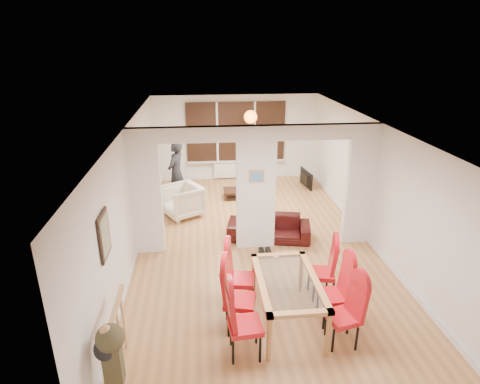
{
  "coord_description": "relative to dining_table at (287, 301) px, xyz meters",
  "views": [
    {
      "loc": [
        -1.09,
        -7.56,
        4.17
      ],
      "look_at": [
        -0.26,
        0.6,
        1.01
      ],
      "focal_mm": 30.0,
      "sensor_mm": 36.0,
      "label": 1
    }
  ],
  "objects": [
    {
      "name": "floor",
      "position": [
        -0.15,
        2.5,
        -0.39
      ],
      "size": [
        5.0,
        9.0,
        0.01
      ],
      "primitive_type": "cube",
      "color": "#B17947",
      "rests_on": "ground"
    },
    {
      "name": "room_walls",
      "position": [
        -0.15,
        2.5,
        0.91
      ],
      "size": [
        5.0,
        9.0,
        2.6
      ],
      "primitive_type": null,
      "color": "silver",
      "rests_on": "floor"
    },
    {
      "name": "divider_wall",
      "position": [
        -0.15,
        2.5,
        0.91
      ],
      "size": [
        5.0,
        0.18,
        2.6
      ],
      "primitive_type": "cube",
      "color": "white",
      "rests_on": "floor"
    },
    {
      "name": "bay_window_blinds",
      "position": [
        -0.15,
        6.94,
        1.11
      ],
      "size": [
        3.0,
        0.08,
        1.8
      ],
      "primitive_type": "cube",
      "color": "black",
      "rests_on": "room_walls"
    },
    {
      "name": "radiator",
      "position": [
        -0.15,
        6.9,
        -0.09
      ],
      "size": [
        1.4,
        0.08,
        0.5
      ],
      "primitive_type": "cube",
      "color": "white",
      "rests_on": "floor"
    },
    {
      "name": "pendant_light",
      "position": [
        0.15,
        5.8,
        1.76
      ],
      "size": [
        0.36,
        0.36,
        0.36
      ],
      "primitive_type": "sphere",
      "color": "orange",
      "rests_on": "room_walls"
    },
    {
      "name": "stair_newel",
      "position": [
        -2.4,
        -0.7,
        0.16
      ],
      "size": [
        0.4,
        1.2,
        1.1
      ],
      "primitive_type": null,
      "color": "tan",
      "rests_on": "floor"
    },
    {
      "name": "wall_poster",
      "position": [
        -2.62,
        0.1,
        1.21
      ],
      "size": [
        0.04,
        0.52,
        0.67
      ],
      "primitive_type": "cube",
      "color": "gray",
      "rests_on": "room_walls"
    },
    {
      "name": "pillar_photo",
      "position": [
        -0.15,
        2.4,
        1.21
      ],
      "size": [
        0.3,
        0.03,
        0.25
      ],
      "primitive_type": "cube",
      "color": "#4C8CD8",
      "rests_on": "divider_wall"
    },
    {
      "name": "dining_table",
      "position": [
        0.0,
        0.0,
        0.0
      ],
      "size": [
        0.92,
        1.64,
        0.77
      ],
      "primitive_type": null,
      "color": "#AC733F",
      "rests_on": "floor"
    },
    {
      "name": "dining_chair_la",
      "position": [
        -0.72,
        -0.61,
        0.18
      ],
      "size": [
        0.49,
        0.49,
        1.12
      ],
      "primitive_type": null,
      "rotation": [
        0.0,
        0.0,
        0.09
      ],
      "color": "#B5121A",
      "rests_on": "floor"
    },
    {
      "name": "dining_chair_lb",
      "position": [
        -0.74,
        -0.06,
        0.18
      ],
      "size": [
        0.55,
        0.55,
        1.14
      ],
      "primitive_type": null,
      "rotation": [
        0.0,
        0.0,
        -0.24
      ],
      "color": "#B5121A",
      "rests_on": "floor"
    },
    {
      "name": "dining_chair_lc",
      "position": [
        -0.67,
        0.53,
        0.16
      ],
      "size": [
        0.51,
        0.51,
        1.1
      ],
      "primitive_type": null,
      "rotation": [
        0.0,
        0.0,
        -0.19
      ],
      "color": "#B5121A",
      "rests_on": "floor"
    },
    {
      "name": "dining_chair_ra",
      "position": [
        0.69,
        -0.54,
        0.14
      ],
      "size": [
        0.52,
        0.52,
        1.06
      ],
      "primitive_type": null,
      "rotation": [
        0.0,
        0.0,
        0.25
      ],
      "color": "#B5121A",
      "rests_on": "floor"
    },
    {
      "name": "dining_chair_rb",
      "position": [
        0.71,
        -0.05,
        0.16
      ],
      "size": [
        0.45,
        0.45,
        1.08
      ],
      "primitive_type": null,
      "rotation": [
        0.0,
        0.0,
        0.03
      ],
      "color": "#B5121A",
      "rests_on": "floor"
    },
    {
      "name": "dining_chair_rc",
      "position": [
        0.73,
        0.61,
        0.13
      ],
      "size": [
        0.49,
        0.49,
        1.04
      ],
      "primitive_type": null,
      "rotation": [
        0.0,
        0.0,
        -0.21
      ],
      "color": "#B5121A",
      "rests_on": "floor"
    },
    {
      "name": "sofa",
      "position": [
        0.19,
        2.8,
        -0.12
      ],
      "size": [
        1.9,
        1.05,
        0.52
      ],
      "primitive_type": "imported",
      "rotation": [
        0.0,
        0.0,
        -0.2
      ],
      "color": "black",
      "rests_on": "floor"
    },
    {
      "name": "armchair",
      "position": [
        -1.74,
        4.22,
        0.01
      ],
      "size": [
        1.16,
        1.17,
        0.79
      ],
      "primitive_type": "imported",
      "rotation": [
        0.0,
        0.0,
        -1.06
      ],
      "color": "beige",
      "rests_on": "floor"
    },
    {
      "name": "person",
      "position": [
        -1.91,
        5.08,
        0.47
      ],
      "size": [
        0.74,
        0.62,
        1.71
      ],
      "primitive_type": "imported",
      "rotation": [
        0.0,
        0.0,
        -1.97
      ],
      "color": "black",
      "rests_on": "floor"
    },
    {
      "name": "television",
      "position": [
        1.77,
        5.97,
        -0.13
      ],
      "size": [
        0.88,
        0.23,
        0.5
      ],
      "primitive_type": "imported",
      "rotation": [
        0.0,
        0.0,
        1.7
      ],
      "color": "black",
      "rests_on": "floor"
    },
    {
      "name": "coffee_table",
      "position": [
        -0.11,
        5.28,
        -0.26
      ],
      "size": [
        1.09,
        0.57,
        0.25
      ],
      "primitive_type": null,
      "rotation": [
        0.0,
        0.0,
        0.04
      ],
      "color": "#321B11",
      "rests_on": "floor"
    },
    {
      "name": "bottle",
      "position": [
        -0.0,
        5.31,
        0.0
      ],
      "size": [
        0.07,
        0.07,
        0.29
      ],
      "primitive_type": "cylinder",
      "color": "#143F19",
      "rests_on": "coffee_table"
    },
    {
      "name": "bowl",
      "position": [
        -0.21,
        5.27,
        -0.11
      ],
      "size": [
        0.24,
        0.24,
        0.06
      ],
      "primitive_type": "imported",
      "color": "#321B11",
      "rests_on": "coffee_table"
    },
    {
      "name": "shoes",
      "position": [
        0.0,
        2.11,
        -0.34
      ],
      "size": [
        0.24,
        0.26,
        0.1
      ],
      "primitive_type": null,
      "color": "black",
      "rests_on": "floor"
    }
  ]
}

